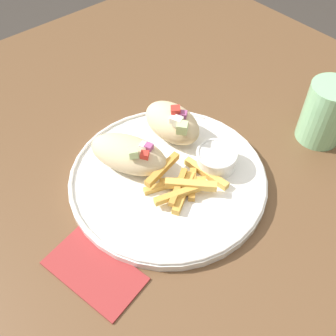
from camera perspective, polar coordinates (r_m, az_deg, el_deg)
name	(u,v)px	position (r m, az deg, el deg)	size (l,w,h in m)	color
ground_plane	(169,324)	(1.34, 0.13, -21.75)	(10.00, 10.00, 0.00)	#38332D
table	(170,198)	(0.74, 0.23, -4.33)	(1.11, 1.11, 0.77)	brown
napkin	(94,271)	(0.56, -10.65, -14.46)	(0.15, 0.10, 0.00)	maroon
plate	(168,178)	(0.63, 0.00, -1.44)	(0.32, 0.32, 0.02)	white
pita_sandwich_near	(129,154)	(0.63, -5.75, 2.04)	(0.15, 0.12, 0.06)	beige
pita_sandwich_far	(172,123)	(0.67, 0.64, 6.61)	(0.12, 0.08, 0.07)	beige
fries_pile	(184,183)	(0.61, 2.30, -2.24)	(0.10, 0.11, 0.03)	gold
sauce_ramekin	(217,158)	(0.64, 7.07, 1.43)	(0.07, 0.07, 0.03)	white
water_glass	(325,115)	(0.73, 21.77, 7.12)	(0.08, 0.08, 0.11)	#8CCC93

